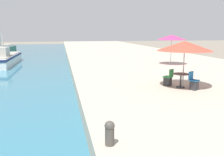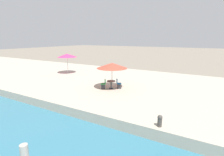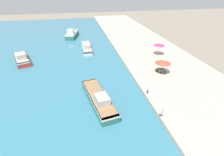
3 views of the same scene
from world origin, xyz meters
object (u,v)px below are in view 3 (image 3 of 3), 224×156
at_px(fishing_boat_far, 87,47).
at_px(cafe_chair_right, 165,72).
at_px(cafe_chair_left, 157,70).
at_px(mooring_bollard, 148,91).
at_px(fishing_boat_mid, 22,59).
at_px(person_at_quay, 162,113).
at_px(fishing_boat_distant, 72,34).
at_px(cafe_umbrella_pink, 163,62).
at_px(fishing_boat_near, 99,98).
at_px(cafe_umbrella_white, 159,44).
at_px(cafe_table, 161,70).

height_order(fishing_boat_far, cafe_chair_right, fishing_boat_far).
bearing_deg(cafe_chair_left, mooring_bollard, -162.31).
xyz_separation_m(fishing_boat_mid, person_at_quay, (21.48, -22.85, 0.32)).
bearing_deg(cafe_chair_right, fishing_boat_mid, -59.23).
distance_m(fishing_boat_far, mooring_bollard, 23.91).
relative_size(fishing_boat_distant, cafe_umbrella_pink, 3.03).
xyz_separation_m(fishing_boat_far, cafe_chair_right, (12.56, -17.53, 0.31)).
xyz_separation_m(fishing_boat_near, cafe_umbrella_pink, (12.27, 5.75, 2.09)).
bearing_deg(fishing_boat_far, cafe_chair_left, -54.13).
relative_size(fishing_boat_far, cafe_chair_right, 10.17).
xyz_separation_m(fishing_boat_mid, cafe_umbrella_white, (29.80, -3.39, 2.29)).
xyz_separation_m(fishing_boat_mid, fishing_boat_distant, (10.65, 17.77, 0.18)).
bearing_deg(cafe_chair_right, mooring_bollard, 10.70).
height_order(fishing_boat_mid, mooring_bollard, fishing_boat_mid).
xyz_separation_m(fishing_boat_mid, cafe_umbrella_pink, (26.52, -12.06, 2.07)).
bearing_deg(cafe_chair_right, fishing_boat_distant, -96.01).
height_order(cafe_table, cafe_chair_left, cafe_chair_left).
bearing_deg(cafe_table, cafe_umbrella_white, 68.63).
distance_m(fishing_boat_near, cafe_umbrella_pink, 13.71).
distance_m(fishing_boat_distant, mooring_bollard, 37.25).
bearing_deg(cafe_chair_right, fishing_boat_far, -88.41).
bearing_deg(cafe_table, cafe_umbrella_pink, -22.10).
bearing_deg(person_at_quay, fishing_boat_far, 104.59).
height_order(cafe_umbrella_pink, cafe_chair_right, cafe_umbrella_pink).
bearing_deg(fishing_boat_mid, cafe_chair_right, -45.06).
relative_size(fishing_boat_near, cafe_umbrella_pink, 3.68).
distance_m(fishing_boat_mid, mooring_bollard, 27.98).
xyz_separation_m(cafe_chair_left, person_at_quay, (-4.50, -11.40, 0.09)).
distance_m(cafe_chair_left, cafe_chair_right, 1.45).
bearing_deg(fishing_boat_mid, cafe_table, -44.33).
distance_m(cafe_umbrella_pink, mooring_bollard, 7.86).
relative_size(cafe_umbrella_white, cafe_chair_right, 2.87).
relative_size(fishing_boat_distant, cafe_umbrella_white, 3.25).
relative_size(cafe_table, cafe_chair_left, 0.88).
relative_size(fishing_boat_mid, mooring_bollard, 12.17).
bearing_deg(cafe_umbrella_pink, cafe_table, 157.90).
bearing_deg(cafe_umbrella_white, fishing_boat_distant, 132.14).
bearing_deg(cafe_table, person_at_quay, -114.51).
xyz_separation_m(fishing_boat_near, cafe_umbrella_white, (15.54, 14.42, 2.31)).
bearing_deg(cafe_table, fishing_boat_near, -154.54).
distance_m(fishing_boat_distant, cafe_umbrella_white, 28.61).
height_order(fishing_boat_far, cafe_table, fishing_boat_far).
distance_m(fishing_boat_distant, cafe_umbrella_pink, 33.84).
height_order(fishing_boat_far, cafe_umbrella_pink, fishing_boat_far).
relative_size(cafe_table, person_at_quay, 0.84).
xyz_separation_m(fishing_boat_mid, fishing_boat_far, (14.26, 4.91, -0.08)).
bearing_deg(fishing_boat_mid, person_at_quay, -66.63).
distance_m(fishing_boat_distant, cafe_chair_right, 34.42).
bearing_deg(fishing_boat_distant, cafe_umbrella_white, -34.79).
distance_m(fishing_boat_mid, cafe_umbrella_white, 30.08).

